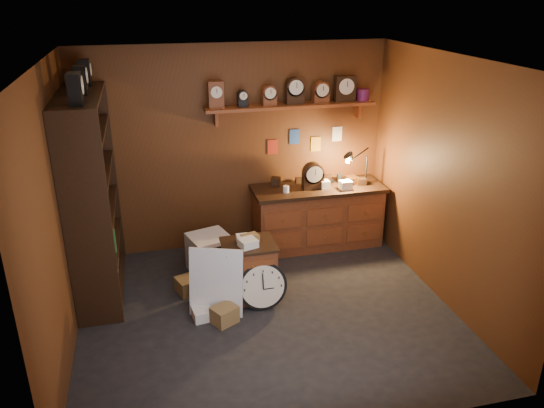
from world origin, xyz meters
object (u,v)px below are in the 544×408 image
Objects in this scene: workbench at (317,213)px; big_round_clock at (262,286)px; shelving_unit at (89,189)px; low_cabinet at (249,268)px.

big_round_clock is at bearing -128.61° from workbench.
low_cabinet is at bearing -19.67° from shelving_unit.
shelving_unit is 2.99m from workbench.
shelving_unit is at bearing 159.71° from low_cabinet.
shelving_unit is 3.36× the size of low_cabinet.
low_cabinet reaches higher than big_round_clock.
low_cabinet is (-1.17, -1.09, -0.10)m from workbench.
big_round_clock is (0.09, -0.26, -0.10)m from low_cabinet.
shelving_unit reaches higher than low_cabinet.
low_cabinet is at bearing 109.64° from big_round_clock.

